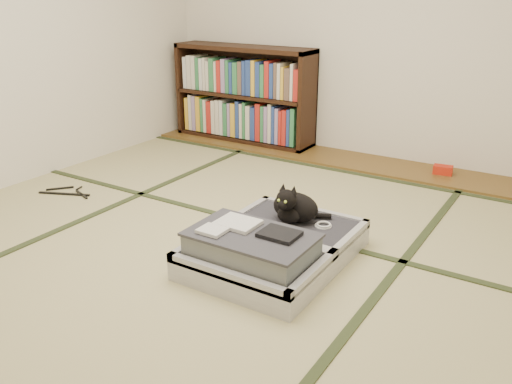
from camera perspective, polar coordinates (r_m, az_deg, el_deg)
The scene contains 9 objects.
floor at distance 3.26m, azimuth -4.05°, elevation -5.80°, with size 4.50×4.50×0.00m, color #C6C184.
wood_strip at distance 4.90m, azimuth 9.88°, elevation 3.31°, with size 4.00×0.50×0.02m, color brown.
red_item at distance 4.68m, azimuth 19.07°, elevation 2.22°, with size 0.15×0.09×0.07m, color red.
tatami_borders at distance 3.63m, azimuth 0.55°, elevation -2.79°, with size 4.00×4.50×0.01m.
bookcase at distance 5.38m, azimuth -1.30°, elevation 10.05°, with size 1.44×0.33×0.93m.
suitcase at distance 3.02m, azimuth 1.58°, elevation -5.86°, with size 0.74×0.98×0.29m.
cat at distance 3.21m, azimuth 3.99°, elevation -1.58°, with size 0.33×0.33×0.26m.
cable_coil at distance 3.20m, azimuth 7.10°, elevation -3.49°, with size 0.10×0.10×0.02m.
hanger at distance 4.31m, azimuth -19.22°, elevation -0.04°, with size 0.41×0.27×0.01m.
Camera 1 is at (1.75, -2.34, 1.46)m, focal length 38.00 mm.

